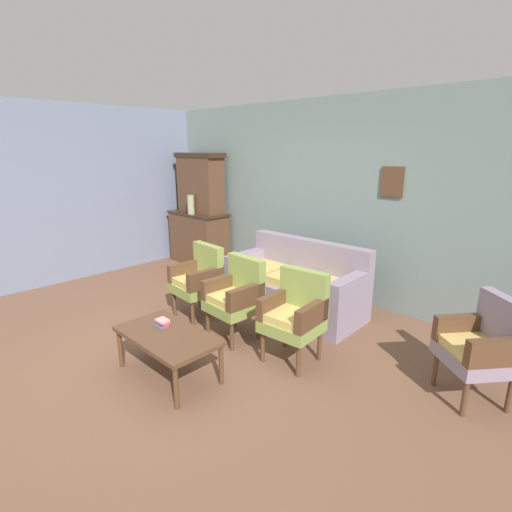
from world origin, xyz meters
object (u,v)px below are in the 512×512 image
Objects in this scene: armchair_row_middle at (199,278)px; side_cabinet at (199,238)px; wingback_chair_by_fireplace at (482,344)px; coffee_table at (168,338)px; floral_couch at (296,287)px; vase_on_cabinet at (191,205)px; book_stack_on_table at (162,323)px; armchair_by_doorway at (236,294)px; armchair_near_couch_end at (295,313)px.

side_cabinet is at bearing 141.96° from armchair_row_middle.
wingback_chair_by_fireplace is (3.00, 0.57, 0.00)m from armchair_row_middle.
floral_couch is at bearing 92.18° from coffee_table.
book_stack_on_table is at bearing -41.96° from vase_on_cabinet.
floral_couch is 1.93m from book_stack_on_table.
armchair_by_doorway is at bearing -164.37° from wingback_chair_by_fireplace.
side_cabinet is 0.65m from vase_on_cabinet.
coffee_table is at bearing -143.46° from wingback_chair_by_fireplace.
coffee_table is at bearing -40.82° from vase_on_cabinet.
vase_on_cabinet is (0.04, -0.18, 0.63)m from side_cabinet.
side_cabinet is 0.65× the size of floral_couch.
floral_couch is 2.27m from wingback_chair_by_fireplace.
side_cabinet is at bearing 169.24° from floral_couch.
wingback_chair_by_fireplace is at bearing -9.89° from floral_couch.
armchair_near_couch_end is at bearing -20.99° from vase_on_cabinet.
wingback_chair_by_fireplace is at bearing 15.63° from armchair_by_doorway.
armchair_row_middle and armchair_by_doorway have the same top height.
armchair_row_middle is at bearing -35.10° from vase_on_cabinet.
coffee_table is (0.08, -1.98, 0.05)m from floral_couch.
armchair_row_middle is at bearing -128.85° from floral_couch.
floral_couch is (2.64, -0.50, -0.14)m from side_cabinet.
armchair_near_couch_end is at bearing 5.10° from armchair_by_doorway.
vase_on_cabinet is at bearing 159.01° from armchair_near_couch_end.
book_stack_on_table is (-0.10, -1.92, 0.13)m from floral_couch.
side_cabinet is 2.37m from armchair_row_middle.
side_cabinet reaches higher than armchair_row_middle.
armchair_row_middle is at bearing -179.81° from armchair_near_couch_end.
wingback_chair_by_fireplace is at bearing 20.66° from armchair_near_couch_end.
armchair_by_doorway is 0.98m from coffee_table.
armchair_near_couch_end is 1.60m from wingback_chair_by_fireplace.
armchair_near_couch_end reaches higher than coffee_table.
armchair_near_couch_end is (0.76, 0.07, 0.00)m from armchair_by_doorway.
book_stack_on_table is (0.68, -0.97, -0.05)m from armchair_row_middle.
side_cabinet reaches higher than floral_couch.
side_cabinet is 3.51m from book_stack_on_table.
book_stack_on_table is (-0.17, 0.06, 0.08)m from coffee_table.
coffee_table is at bearing -87.82° from floral_couch.
vase_on_cabinet is 2.12× the size of book_stack_on_table.
armchair_by_doorway is (2.60, -1.52, 0.03)m from side_cabinet.
side_cabinet is 3.51× the size of vase_on_cabinet.
vase_on_cabinet is 0.37× the size of wingback_chair_by_fireplace.
floral_couch is 1.04m from armchair_by_doorway.
side_cabinet is 3.67m from armchair_near_couch_end.
vase_on_cabinet is at bearing 152.30° from armchair_by_doorway.
armchair_row_middle reaches higher than book_stack_on_table.
book_stack_on_table is (-0.83, -0.97, -0.05)m from armchair_near_couch_end.
vase_on_cabinet reaches higher than armchair_row_middle.
book_stack_on_table is (-0.06, -0.90, -0.05)m from armchair_by_doorway.
armchair_by_doorway is 2.35m from wingback_chair_by_fireplace.
armchair_near_couch_end is 1.23m from coffee_table.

